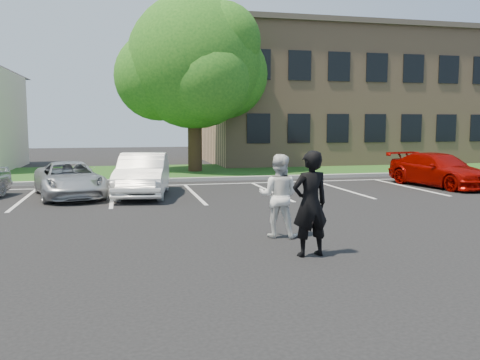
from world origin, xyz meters
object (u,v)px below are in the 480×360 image
office_building (371,98)px  car_white_sedan (143,175)px  man_white_shirt (279,196)px  car_silver_minivan (69,179)px  car_red_compact (439,170)px  tree (196,65)px  man_black_suit (310,204)px

office_building → car_white_sedan: bearing=-138.4°
office_building → man_white_shirt: 25.14m
car_silver_minivan → car_red_compact: (13.84, -0.32, 0.06)m
man_white_shirt → car_red_compact: (8.84, 7.08, -0.25)m
car_red_compact → car_white_sedan: bearing=169.2°
office_building → car_red_compact: 15.15m
car_white_sedan → car_red_compact: car_white_sedan is taller
tree → car_silver_minivan: tree is taller
man_black_suit → man_white_shirt: 1.68m
man_black_suit → car_red_compact: man_black_suit is taller
car_white_sedan → car_red_compact: 11.41m
man_black_suit → car_red_compact: (8.76, 8.76, -0.33)m
car_white_sedan → car_red_compact: bearing=8.1°
tree → car_white_sedan: size_ratio=1.99×
car_white_sedan → car_silver_minivan: bearing=-177.1°
office_building → tree: bearing=-154.7°
office_building → car_silver_minivan: bearing=-142.9°
man_white_shirt → car_silver_minivan: size_ratio=0.42×
car_white_sedan → tree: bearing=77.7°
office_building → car_white_sedan: size_ratio=5.08×
office_building → tree: tree is taller
car_silver_minivan → car_red_compact: 13.84m
car_white_sedan → car_red_compact: (11.41, -0.08, -0.08)m
office_building → man_white_shirt: office_building is taller
tree → car_white_sedan: bearing=-110.7°
tree → man_white_shirt: size_ratio=4.87×
tree → office_building: bearing=25.3°
car_silver_minivan → car_white_sedan: size_ratio=0.97×
office_building → car_white_sedan: 21.36m
man_black_suit → car_white_sedan: (-2.66, 8.84, -0.26)m
tree → man_black_suit: 17.38m
car_silver_minivan → man_black_suit: bearing=-73.4°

